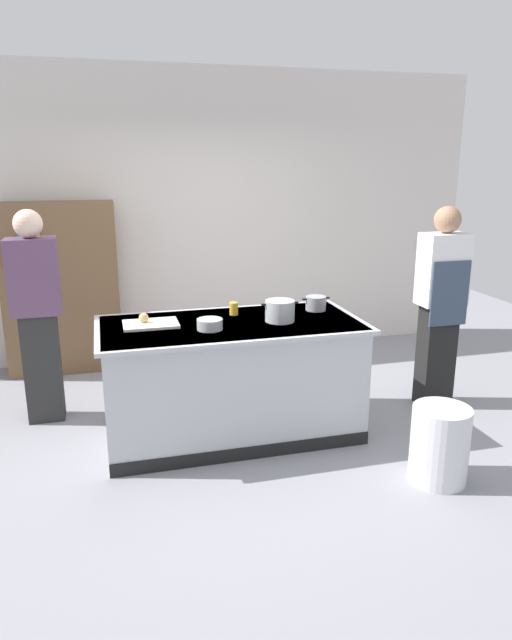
{
  "coord_description": "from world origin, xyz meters",
  "views": [
    {
      "loc": [
        -0.9,
        -4.06,
        2.07
      ],
      "look_at": [
        0.25,
        0.2,
        0.85
      ],
      "focal_mm": 32.33,
      "sensor_mm": 36.0,
      "label": 1
    }
  ],
  "objects_px": {
    "trash_bin": "(440,444)",
    "person_chef": "(440,303)",
    "sauce_pan": "(316,303)",
    "juice_cup": "(234,309)",
    "mixing_bowl": "(210,324)",
    "person_guest": "(37,313)",
    "onion": "(144,318)",
    "bookshelf": "(61,289)",
    "stock_pot": "(280,311)"
  },
  "relations": [
    {
      "from": "onion",
      "to": "person_guest",
      "type": "height_order",
      "value": "person_guest"
    },
    {
      "from": "person_chef",
      "to": "mixing_bowl",
      "type": "bearing_deg",
      "value": 107.72
    },
    {
      "from": "sauce_pan",
      "to": "mixing_bowl",
      "type": "xyz_separation_m",
      "value": [
        -0.93,
        -0.33,
        -0.02
      ]
    },
    {
      "from": "mixing_bowl",
      "to": "trash_bin",
      "type": "distance_m",
      "value": 1.77
    },
    {
      "from": "sauce_pan",
      "to": "juice_cup",
      "type": "relative_size",
      "value": 2.31
    },
    {
      "from": "sauce_pan",
      "to": "mixing_bowl",
      "type": "bearing_deg",
      "value": -160.74
    },
    {
      "from": "mixing_bowl",
      "to": "juice_cup",
      "type": "relative_size",
      "value": 1.86
    },
    {
      "from": "stock_pot",
      "to": "person_guest",
      "type": "distance_m",
      "value": 1.93
    },
    {
      "from": "stock_pot",
      "to": "bookshelf",
      "type": "distance_m",
      "value": 2.5
    },
    {
      "from": "trash_bin",
      "to": "bookshelf",
      "type": "xyz_separation_m",
      "value": [
        -2.48,
        2.84,
        0.59
      ]
    },
    {
      "from": "trash_bin",
      "to": "person_chef",
      "type": "height_order",
      "value": "person_chef"
    },
    {
      "from": "mixing_bowl",
      "to": "person_chef",
      "type": "height_order",
      "value": "person_chef"
    },
    {
      "from": "onion",
      "to": "trash_bin",
      "type": "xyz_separation_m",
      "value": [
        1.81,
        -1.15,
        -0.69
      ]
    },
    {
      "from": "person_chef",
      "to": "onion",
      "type": "bearing_deg",
      "value": 100.95
    },
    {
      "from": "trash_bin",
      "to": "bookshelf",
      "type": "distance_m",
      "value": 3.82
    },
    {
      "from": "bookshelf",
      "to": "onion",
      "type": "bearing_deg",
      "value": -68.2
    },
    {
      "from": "person_guest",
      "to": "trash_bin",
      "type": "bearing_deg",
      "value": 47.75
    },
    {
      "from": "stock_pot",
      "to": "trash_bin",
      "type": "distance_m",
      "value": 1.47
    },
    {
      "from": "mixing_bowl",
      "to": "juice_cup",
      "type": "bearing_deg",
      "value": 53.87
    },
    {
      "from": "onion",
      "to": "juice_cup",
      "type": "xyz_separation_m",
      "value": [
        0.71,
        0.11,
        -0.01
      ]
    },
    {
      "from": "stock_pot",
      "to": "trash_bin",
      "type": "xyz_separation_m",
      "value": [
        0.81,
        -0.99,
        -0.72
      ]
    },
    {
      "from": "sauce_pan",
      "to": "juice_cup",
      "type": "bearing_deg",
      "value": 177.68
    },
    {
      "from": "bookshelf",
      "to": "mixing_bowl",
      "type": "bearing_deg",
      "value": -59.79
    },
    {
      "from": "onion",
      "to": "bookshelf",
      "type": "bearing_deg",
      "value": 111.8
    },
    {
      "from": "onion",
      "to": "sauce_pan",
      "type": "height_order",
      "value": "sauce_pan"
    },
    {
      "from": "stock_pot",
      "to": "sauce_pan",
      "type": "distance_m",
      "value": 0.45
    },
    {
      "from": "onion",
      "to": "trash_bin",
      "type": "height_order",
      "value": "onion"
    },
    {
      "from": "stock_pot",
      "to": "person_guest",
      "type": "height_order",
      "value": "person_guest"
    },
    {
      "from": "mixing_bowl",
      "to": "sauce_pan",
      "type": "bearing_deg",
      "value": 19.26
    },
    {
      "from": "person_guest",
      "to": "bookshelf",
      "type": "bearing_deg",
      "value": 165.03
    },
    {
      "from": "sauce_pan",
      "to": "juice_cup",
      "type": "xyz_separation_m",
      "value": [
        -0.68,
        0.03,
        -0.01
      ]
    },
    {
      "from": "stock_pot",
      "to": "sauce_pan",
      "type": "relative_size",
      "value": 1.25
    },
    {
      "from": "sauce_pan",
      "to": "mixing_bowl",
      "type": "relative_size",
      "value": 1.24
    },
    {
      "from": "sauce_pan",
      "to": "stock_pot",
      "type": "bearing_deg",
      "value": -147.44
    },
    {
      "from": "juice_cup",
      "to": "mixing_bowl",
      "type": "bearing_deg",
      "value": -126.13
    },
    {
      "from": "trash_bin",
      "to": "person_chef",
      "type": "xyz_separation_m",
      "value": [
        0.66,
        1.14,
        0.65
      ]
    },
    {
      "from": "sauce_pan",
      "to": "person_guest",
      "type": "distance_m",
      "value": 2.22
    },
    {
      "from": "sauce_pan",
      "to": "onion",
      "type": "bearing_deg",
      "value": -176.5
    },
    {
      "from": "bookshelf",
      "to": "sauce_pan",
      "type": "bearing_deg",
      "value": -37.96
    },
    {
      "from": "sauce_pan",
      "to": "mixing_bowl",
      "type": "distance_m",
      "value": 0.99
    },
    {
      "from": "stock_pot",
      "to": "mixing_bowl",
      "type": "xyz_separation_m",
      "value": [
        -0.55,
        -0.08,
        -0.04
      ]
    },
    {
      "from": "juice_cup",
      "to": "person_guest",
      "type": "height_order",
      "value": "person_guest"
    },
    {
      "from": "juice_cup",
      "to": "bookshelf",
      "type": "xyz_separation_m",
      "value": [
        -1.38,
        1.58,
        -0.1
      ]
    },
    {
      "from": "mixing_bowl",
      "to": "bookshelf",
      "type": "bearing_deg",
      "value": 120.21
    },
    {
      "from": "mixing_bowl",
      "to": "bookshelf",
      "type": "distance_m",
      "value": 2.24
    },
    {
      "from": "person_guest",
      "to": "stock_pot",
      "type": "bearing_deg",
      "value": 59.44
    },
    {
      "from": "juice_cup",
      "to": "bookshelf",
      "type": "height_order",
      "value": "bookshelf"
    },
    {
      "from": "person_chef",
      "to": "bookshelf",
      "type": "xyz_separation_m",
      "value": [
        -3.14,
        1.7,
        -0.06
      ]
    },
    {
      "from": "mixing_bowl",
      "to": "trash_bin",
      "type": "height_order",
      "value": "mixing_bowl"
    },
    {
      "from": "mixing_bowl",
      "to": "person_guest",
      "type": "xyz_separation_m",
      "value": [
        -1.24,
        0.78,
        -0.03
      ]
    }
  ]
}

